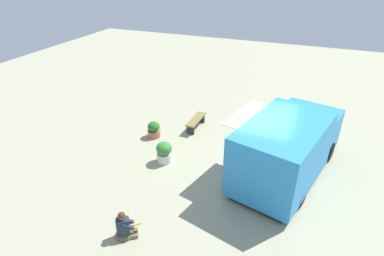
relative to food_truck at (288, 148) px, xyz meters
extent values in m
plane|color=#A2A082|center=(-0.26, 1.23, -1.09)|extent=(40.00, 40.00, 0.00)
cube|color=#2C89CF|center=(-0.63, 0.16, 0.16)|extent=(4.23, 3.11, 2.09)
cube|color=#2C89CF|center=(1.99, -0.52, -0.12)|extent=(2.11, 2.48, 1.54)
cube|color=black|center=(2.76, -0.72, 0.15)|extent=(0.48, 1.74, 0.59)
cube|color=black|center=(-0.35, 1.25, 0.28)|extent=(2.03, 0.55, 0.73)
cube|color=silver|center=(-0.28, 1.53, 1.16)|extent=(2.36, 1.15, 0.03)
cube|color=#271E27|center=(0.15, -0.04, -0.99)|extent=(5.44, 3.02, 0.20)
cylinder|color=black|center=(1.53, -1.44, -0.72)|extent=(0.77, 0.40, 0.74)
cylinder|color=black|center=(2.03, 0.51, -0.72)|extent=(0.77, 0.40, 0.74)
cylinder|color=black|center=(-1.54, -0.64, -0.72)|extent=(0.77, 0.40, 0.74)
cylinder|color=black|center=(-1.04, 1.30, -0.72)|extent=(0.77, 0.40, 0.74)
ellipsoid|color=brown|center=(-4.70, 3.79, -1.02)|extent=(0.65, 0.67, 0.14)
cube|color=brown|center=(-4.68, 3.57, -1.03)|extent=(0.28, 0.36, 0.11)
cube|color=brown|center=(-4.51, 3.67, -1.03)|extent=(0.28, 0.36, 0.11)
cube|color=#26323D|center=(-4.70, 3.79, -0.69)|extent=(0.37, 0.41, 0.52)
sphere|color=brown|center=(-4.70, 3.79, -0.33)|extent=(0.21, 0.21, 0.21)
sphere|color=#482E18|center=(-4.70, 3.79, -0.31)|extent=(0.21, 0.21, 0.21)
cube|color=#26323D|center=(-4.72, 3.62, -0.62)|extent=(0.26, 0.34, 0.28)
cube|color=#26323D|center=(-4.54, 3.73, -0.62)|extent=(0.26, 0.34, 0.28)
cylinder|color=#CFB256|center=(-4.54, 3.53, -0.70)|extent=(0.33, 0.31, 0.08)
cube|color=orange|center=(-4.54, 3.53, -0.68)|extent=(0.26, 0.25, 0.02)
cylinder|color=#AB6846|center=(0.61, 5.64, -0.94)|extent=(0.55, 0.55, 0.30)
torus|color=#A4644A|center=(0.61, 5.64, -0.81)|extent=(0.57, 0.57, 0.04)
ellipsoid|color=#2C6D26|center=(0.61, 5.64, -0.60)|extent=(0.52, 0.52, 0.45)
sphere|color=purple|center=(0.41, 5.56, -0.56)|extent=(0.06, 0.06, 0.06)
sphere|color=purple|center=(0.58, 5.44, -0.53)|extent=(0.05, 0.05, 0.05)
sphere|color=purple|center=(0.40, 5.59, -0.54)|extent=(0.06, 0.06, 0.06)
sphere|color=purple|center=(0.68, 5.44, -0.55)|extent=(0.07, 0.07, 0.07)
sphere|color=#A14AA8|center=(0.42, 5.58, -0.51)|extent=(0.07, 0.07, 0.07)
cylinder|color=silver|center=(-0.95, 4.37, -0.90)|extent=(0.56, 0.56, 0.37)
torus|color=silver|center=(-0.95, 4.37, -0.73)|extent=(0.58, 0.58, 0.04)
ellipsoid|color=#388436|center=(-0.95, 4.37, -0.49)|extent=(0.60, 0.60, 0.51)
sphere|color=white|center=(-1.12, 4.19, -0.43)|extent=(0.06, 0.06, 0.06)
sphere|color=white|center=(-0.93, 4.12, -0.45)|extent=(0.05, 0.05, 0.05)
sphere|color=white|center=(-0.80, 4.53, -0.38)|extent=(0.06, 0.06, 0.06)
cube|color=olive|center=(2.03, 4.23, -0.66)|extent=(1.55, 0.45, 0.06)
cube|color=#2D292D|center=(1.42, 4.25, -0.89)|extent=(0.09, 0.34, 0.40)
cube|color=#2D292D|center=(2.65, 4.21, -0.89)|extent=(0.09, 0.34, 0.40)
camera|label=1|loc=(-9.90, -0.34, 5.87)|focal=29.56mm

